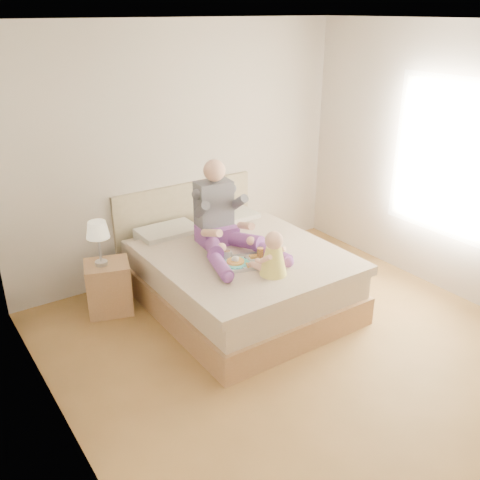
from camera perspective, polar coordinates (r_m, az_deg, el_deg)
room at (r=4.24m, az=8.30°, el=5.76°), size 4.02×4.22×2.71m
bed at (r=5.43m, az=-0.68°, el=-3.48°), size 1.70×2.18×1.00m
nightstand at (r=5.43m, az=-13.82°, el=-4.91°), size 0.52×0.49×0.52m
lamp at (r=5.17m, az=-14.93°, el=0.81°), size 0.22×0.22×0.45m
adult at (r=5.20m, az=-1.87°, el=1.86°), size 0.74×1.08×0.88m
tray at (r=4.94m, az=0.46°, el=-2.23°), size 0.50×0.44×0.12m
baby at (r=4.70m, az=3.50°, el=-1.80°), size 0.28×0.37×0.41m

